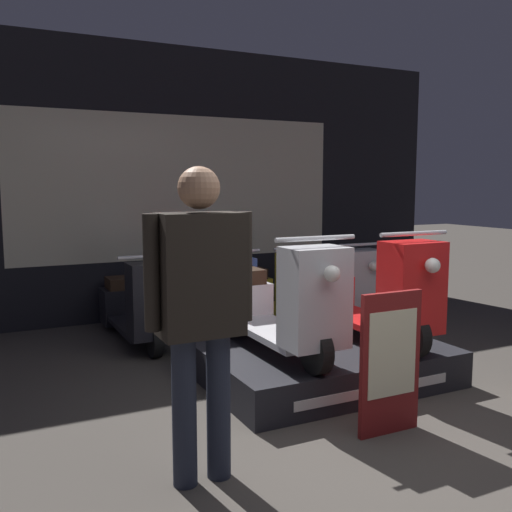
# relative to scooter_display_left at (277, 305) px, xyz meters

# --- Properties ---
(ground_plane) EXTENTS (30.00, 30.00, 0.00)m
(ground_plane) POSITION_rel_scooter_display_left_xyz_m (0.19, -1.41, -0.66)
(ground_plane) COLOR #423D38
(shop_wall_back) EXTENTS (7.24, 0.09, 3.20)m
(shop_wall_back) POSITION_rel_scooter_display_left_xyz_m (0.19, 2.79, 0.94)
(shop_wall_back) COLOR black
(shop_wall_back) RESTS_ON ground_plane
(display_platform) EXTENTS (1.90, 1.48, 0.29)m
(display_platform) POSITION_rel_scooter_display_left_xyz_m (0.43, 0.05, -0.52)
(display_platform) COLOR black
(display_platform) RESTS_ON ground_plane
(scooter_display_left) EXTENTS (0.62, 1.65, 0.96)m
(scooter_display_left) POSITION_rel_scooter_display_left_xyz_m (0.00, 0.00, 0.00)
(scooter_display_left) COLOR black
(scooter_display_left) RESTS_ON display_platform
(scooter_display_right) EXTENTS (0.62, 1.65, 0.96)m
(scooter_display_right) POSITION_rel_scooter_display_left_xyz_m (0.86, 0.00, 0.00)
(scooter_display_right) COLOR black
(scooter_display_right) RESTS_ON display_platform
(scooter_backrow_0) EXTENTS (0.62, 1.65, 0.96)m
(scooter_backrow_0) POSITION_rel_scooter_display_left_xyz_m (-0.64, 1.76, -0.29)
(scooter_backrow_0) COLOR black
(scooter_backrow_0) RESTS_ON ground_plane
(scooter_backrow_1) EXTENTS (0.62, 1.65, 0.96)m
(scooter_backrow_1) POSITION_rel_scooter_display_left_xyz_m (0.15, 1.76, -0.29)
(scooter_backrow_1) COLOR black
(scooter_backrow_1) RESTS_ON ground_plane
(scooter_backrow_2) EXTENTS (0.62, 1.65, 0.96)m
(scooter_backrow_2) POSITION_rel_scooter_display_left_xyz_m (0.93, 1.76, -0.29)
(scooter_backrow_2) COLOR black
(scooter_backrow_2) RESTS_ON ground_plane
(scooter_backrow_3) EXTENTS (0.62, 1.65, 0.96)m
(scooter_backrow_3) POSITION_rel_scooter_display_left_xyz_m (1.71, 1.76, -0.29)
(scooter_backrow_3) COLOR black
(scooter_backrow_3) RESTS_ON ground_plane
(person_left_browsing) EXTENTS (0.59, 0.24, 1.68)m
(person_left_browsing) POSITION_rel_scooter_display_left_xyz_m (-1.03, -1.07, 0.33)
(person_left_browsing) COLOR #232838
(person_left_browsing) RESTS_ON ground_plane
(price_sign_board) EXTENTS (0.45, 0.04, 0.92)m
(price_sign_board) POSITION_rel_scooter_display_left_xyz_m (0.26, -1.04, -0.20)
(price_sign_board) COLOR maroon
(price_sign_board) RESTS_ON ground_plane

